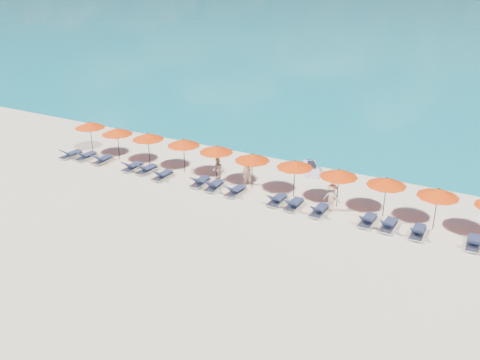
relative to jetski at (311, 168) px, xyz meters
The scene contains 33 objects.
ground 8.97m from the jetski, 103.07° to the right, with size 1400.00×1400.00×0.00m, color beige.
headland_main 612.32m from the jetski, 119.62° to the left, with size 374.00×242.00×126.50m.
headland_small 572.93m from the jetski, 105.42° to the left, with size 162.00×126.00×85.50m.
jetski is the anchor object (origin of this frame).
beachgoer_a 4.57m from the jetski, 125.10° to the right, with size 0.61×0.40×1.68m, color tan.
beachgoer_b 6.07m from the jetski, 138.78° to the right, with size 0.71×0.41×1.47m, color tan.
beachgoer_c 5.54m from the jetski, 56.61° to the right, with size 1.01×0.47×1.57m, color tan.
umbrella_0 15.56m from the jetski, 165.57° to the right, with size 2.10×2.10×2.28m.
umbrella_1 13.11m from the jetski, 161.78° to the right, with size 2.10×2.10×2.28m.
umbrella_2 10.76m from the jetski, 158.27° to the right, with size 2.10×2.10×2.28m.
umbrella_3 8.28m from the jetski, 151.92° to the right, with size 2.10×2.10×2.28m.
umbrella_4 6.34m from the jetski, 140.44° to the right, with size 2.10×2.10×2.28m.
umbrella_5 4.92m from the jetski, 117.30° to the right, with size 2.10×2.10×2.28m.
umbrella_6 4.29m from the jetski, 82.63° to the right, with size 2.10×2.10×2.28m.
umbrella_7 5.38m from the jetski, 52.00° to the right, with size 2.10×2.10×2.28m.
umbrella_8 7.12m from the jetski, 34.54° to the right, with size 2.10×2.10×2.28m.
umbrella_9 9.42m from the jetski, 26.19° to the right, with size 2.10×2.10×2.28m.
lounger_0 16.47m from the jetski, 160.99° to the right, with size 0.78×1.75×0.66m.
lounger_1 15.30m from the jetski, 160.50° to the right, with size 0.65×1.71×0.66m.
lounger_2 13.90m from the jetski, 158.48° to the right, with size 0.68×1.72×0.66m.
lounger_3 11.56m from the jetski, 153.71° to the right, with size 0.64×1.71×0.66m.
lounger_4 10.54m from the jetski, 151.33° to the right, with size 0.71×1.73×0.66m.
lounger_5 9.44m from the jetski, 145.32° to the right, with size 0.62×1.70×0.66m.
lounger_6 7.24m from the jetski, 135.13° to the right, with size 0.70×1.73×0.66m.
lounger_7 6.62m from the jetski, 128.05° to the right, with size 0.76×1.75×0.66m.
lounger_8 5.87m from the jetski, 116.25° to the right, with size 0.74×1.74×0.66m.
lounger_9 5.20m from the jetski, 89.38° to the right, with size 0.67×1.72×0.66m.
lounger_10 5.40m from the jetski, 78.12° to the right, with size 0.62×1.70×0.66m.
lounger_11 5.93m from the jetski, 63.79° to the right, with size 0.64×1.71×0.66m.
lounger_12 7.37m from the jetski, 44.76° to the right, with size 0.66×1.72×0.66m.
lounger_13 8.18m from the jetski, 39.36° to the right, with size 0.66×1.71×0.66m.
lounger_14 9.37m from the jetski, 33.83° to the right, with size 0.67×1.72×0.66m.
lounger_15 11.51m from the jetski, 25.99° to the right, with size 0.70×1.73×0.66m.
Camera 1 is at (13.40, -21.24, 12.90)m, focal length 40.00 mm.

